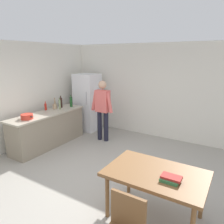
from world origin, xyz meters
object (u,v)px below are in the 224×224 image
(bottle_sauce_red, at_px, (46,107))
(bottle_wine_green, at_px, (71,102))
(book_stack, at_px, (170,179))
(utensil_jar, at_px, (55,106))
(bottle_vinegar_tall, at_px, (60,104))
(dining_table, at_px, (156,177))
(cooking_pot, at_px, (27,117))
(bottle_wine_dark, at_px, (61,102))
(refrigerator, at_px, (88,102))
(person, at_px, (103,107))

(bottle_sauce_red, bearing_deg, bottle_wine_green, 64.61)
(book_stack, bearing_deg, utensil_jar, 156.63)
(utensil_jar, relative_size, bottle_vinegar_tall, 1.00)
(dining_table, height_order, bottle_wine_green, bottle_wine_green)
(utensil_jar, distance_m, bottle_wine_green, 0.49)
(cooking_pot, distance_m, utensil_jar, 1.07)
(bottle_vinegar_tall, relative_size, book_stack, 1.21)
(bottle_wine_dark, xyz_separation_m, bottle_sauce_red, (-0.13, -0.45, -0.05))
(utensil_jar, bearing_deg, bottle_wine_dark, 84.57)
(bottle_vinegar_tall, height_order, bottle_wine_dark, bottle_wine_dark)
(refrigerator, relative_size, book_stack, 6.83)
(person, distance_m, bottle_wine_green, 1.00)
(dining_table, distance_m, bottle_vinegar_tall, 3.74)
(person, height_order, cooking_pot, person)
(bottle_wine_green, height_order, book_stack, bottle_wine_green)
(bottle_sauce_red, bearing_deg, dining_table, -19.37)
(dining_table, bearing_deg, cooking_pot, 172.33)
(bottle_vinegar_tall, height_order, bottle_sauce_red, bottle_vinegar_tall)
(bottle_sauce_red, xyz_separation_m, book_stack, (3.88, -1.40, -0.21))
(dining_table, height_order, utensil_jar, utensil_jar)
(refrigerator, xyz_separation_m, bottle_wine_green, (-0.02, -0.75, 0.15))
(cooking_pot, relative_size, utensil_jar, 1.25)
(refrigerator, relative_size, dining_table, 1.29)
(dining_table, bearing_deg, person, 137.59)
(dining_table, relative_size, bottle_vinegar_tall, 4.37)
(refrigerator, height_order, dining_table, refrigerator)
(person, height_order, bottle_wine_dark, person)
(dining_table, bearing_deg, bottle_wine_dark, 153.70)
(dining_table, bearing_deg, refrigerator, 140.71)
(person, relative_size, dining_table, 1.21)
(bottle_wine_green, bearing_deg, bottle_sauce_red, -115.39)
(dining_table, bearing_deg, utensil_jar, 156.85)
(refrigerator, relative_size, bottle_wine_dark, 5.29)
(refrigerator, height_order, bottle_vinegar_tall, refrigerator)
(bottle_sauce_red, bearing_deg, book_stack, -19.84)
(utensil_jar, bearing_deg, dining_table, -23.15)
(dining_table, distance_m, bottle_sauce_red, 3.88)
(bottle_wine_green, bearing_deg, bottle_wine_dark, -130.61)
(cooking_pot, xyz_separation_m, utensil_jar, (-0.18, 1.06, 0.02))
(bottle_vinegar_tall, xyz_separation_m, bottle_wine_green, (0.06, 0.40, 0.01))
(utensil_jar, height_order, bottle_wine_green, bottle_wine_green)
(refrigerator, bearing_deg, bottle_wine_dark, -102.38)
(person, distance_m, cooking_pot, 1.97)
(cooking_pot, bearing_deg, refrigerator, 88.61)
(cooking_pot, distance_m, bottle_wine_dark, 1.30)
(dining_table, xyz_separation_m, book_stack, (0.24, -0.12, 0.11))
(refrigerator, bearing_deg, bottle_sauce_red, -103.61)
(refrigerator, relative_size, utensil_jar, 5.62)
(dining_table, relative_size, bottle_sauce_red, 5.83)
(utensil_jar, bearing_deg, book_stack, -23.37)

